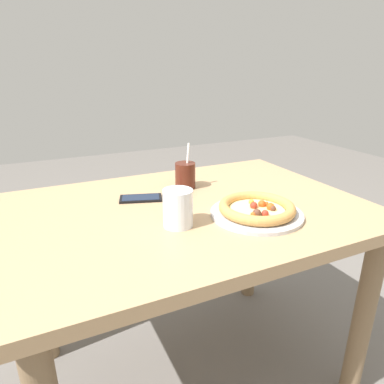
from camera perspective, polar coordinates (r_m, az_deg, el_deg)
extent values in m
plane|color=#66605B|center=(1.62, -0.24, -27.79)|extent=(8.00, 8.00, 0.00)
cube|color=tan|center=(1.18, -0.29, -3.30)|extent=(1.20, 0.86, 0.04)
cylinder|color=#826748|center=(1.44, 26.65, -18.30)|extent=(0.07, 0.07, 0.71)
cylinder|color=#826748|center=(1.58, -24.13, -14.25)|extent=(0.07, 0.07, 0.71)
cylinder|color=#826748|center=(1.86, 9.86, -7.31)|extent=(0.07, 0.07, 0.71)
cylinder|color=#B7B7BC|center=(1.12, 10.69, -3.61)|extent=(0.30, 0.30, 0.01)
cylinder|color=#EFD68C|center=(1.11, 10.73, -3.09)|extent=(0.18, 0.18, 0.01)
torus|color=#C68C47|center=(1.11, 10.77, -2.56)|extent=(0.24, 0.24, 0.03)
sphere|color=#BF4C19|center=(1.14, 12.28, -2.03)|extent=(0.02, 0.02, 0.02)
sphere|color=#BF4C19|center=(1.14, 11.59, -1.96)|extent=(0.03, 0.03, 0.03)
sphere|color=maroon|center=(1.07, 12.09, -3.53)|extent=(0.02, 0.02, 0.02)
sphere|color=maroon|center=(1.12, 10.27, -2.25)|extent=(0.03, 0.03, 0.03)
sphere|color=gold|center=(1.16, 9.87, -1.61)|extent=(0.02, 0.02, 0.02)
sphere|color=brown|center=(1.11, 13.35, -2.69)|extent=(0.02, 0.02, 0.02)
sphere|color=#BF4C19|center=(1.06, 10.17, -3.79)|extent=(0.02, 0.02, 0.02)
sphere|color=brown|center=(1.06, 10.77, -3.49)|extent=(0.03, 0.03, 0.03)
sphere|color=#BF4C19|center=(1.12, 12.99, -2.45)|extent=(0.03, 0.03, 0.03)
cylinder|color=#4C1E14|center=(1.34, -1.14, 2.79)|extent=(0.08, 0.08, 0.10)
cylinder|color=white|center=(1.33, -0.69, 6.24)|extent=(0.02, 0.02, 0.09)
cylinder|color=silver|center=(1.01, -2.36, -2.69)|extent=(0.09, 0.09, 0.11)
cube|color=white|center=(1.00, -1.13, -1.27)|extent=(0.03, 0.03, 0.03)
cube|color=white|center=(1.01, -3.18, -1.00)|extent=(0.03, 0.03, 0.02)
cube|color=black|center=(1.25, -8.55, -1.05)|extent=(0.17, 0.12, 0.01)
cube|color=#192338|center=(1.25, -8.56, -0.86)|extent=(0.14, 0.10, 0.00)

